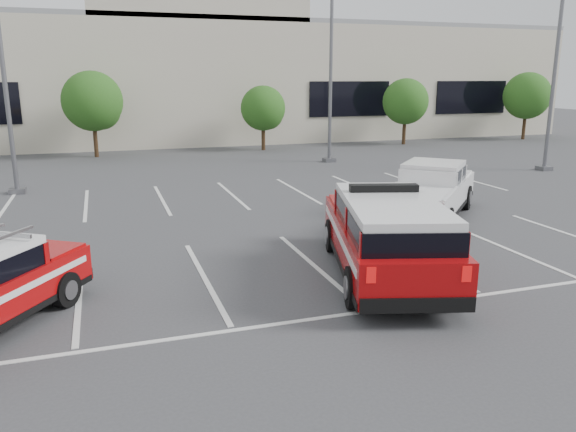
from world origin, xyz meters
name	(u,v)px	position (x,y,z in m)	size (l,w,h in m)	color
ground	(315,266)	(0.00, 0.00, 0.00)	(120.00, 120.00, 0.00)	#3B3B3E
stall_markings	(264,222)	(0.00, 4.50, 0.01)	(23.00, 15.00, 0.01)	silver
convention_building	(164,74)	(0.18, 31.86, 4.72)	(60.00, 16.99, 13.20)	beige
tree_mid_left	(94,103)	(-4.91, 22.05, 3.04)	(3.37, 3.37, 4.85)	#3F2B19
tree_mid_right	(264,110)	(5.09, 22.05, 2.50)	(2.77, 2.77, 3.99)	#3F2B19
tree_right	(406,103)	(15.09, 22.05, 2.77)	(3.07, 3.07, 4.42)	#3F2B19
tree_far_right	(527,97)	(25.09, 22.05, 3.04)	(3.37, 3.37, 4.85)	#3F2B19
light_pole_left	(2,58)	(-8.00, 12.00, 5.19)	(0.90, 0.60, 10.24)	#59595E
light_pole_mid	(331,63)	(7.00, 16.00, 5.19)	(0.90, 0.60, 10.24)	#59595E
light_pole_right	(556,62)	(16.00, 10.00, 5.19)	(0.90, 0.60, 10.24)	#59595E
fire_chief_suv	(386,241)	(1.27, -1.17, 0.85)	(3.72, 6.25, 2.07)	#9A0709
white_pickup	(429,197)	(5.28, 3.39, 0.71)	(5.43, 5.53, 1.77)	silver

